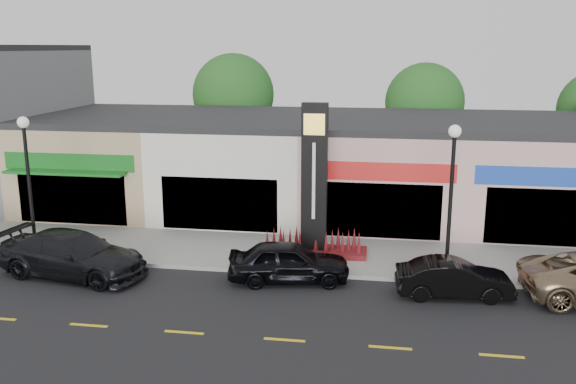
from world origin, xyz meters
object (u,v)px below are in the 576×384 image
lamp_west_near (28,172)px  lamp_east_near (451,186)px  car_dark_sedan (73,255)px  pylon_sign (314,202)px  car_black_sedan (289,262)px  car_black_conv (454,279)px

lamp_west_near → lamp_east_near: size_ratio=1.00×
car_dark_sedan → lamp_east_near: bearing=-73.4°
lamp_west_near → pylon_sign: bearing=8.8°
car_black_sedan → car_dark_sedan: bearing=85.8°
lamp_west_near → lamp_east_near: (16.00, 0.00, 0.00)m
car_dark_sedan → car_black_conv: 13.56m
lamp_west_near → car_dark_sedan: size_ratio=0.98×
lamp_west_near → pylon_sign: 11.19m
car_black_sedan → car_black_conv: (5.69, -0.49, -0.10)m
lamp_east_near → car_black_conv: lamp_east_near is taller
pylon_sign → car_black_sedan: 3.17m
car_black_sedan → lamp_east_near: bearing=-89.0°
lamp_west_near → car_black_conv: lamp_west_near is taller
lamp_east_near → pylon_sign: size_ratio=0.91×
lamp_west_near → pylon_sign: pylon_sign is taller
pylon_sign → car_dark_sedan: 9.23m
car_dark_sedan → car_black_sedan: bearing=-75.6°
pylon_sign → car_black_conv: bearing=-32.1°
car_dark_sedan → car_black_sedan: car_dark_sedan is taller
lamp_west_near → car_black_conv: 16.43m
pylon_sign → lamp_west_near: bearing=-171.2°
car_dark_sedan → car_black_sedan: size_ratio=1.29×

